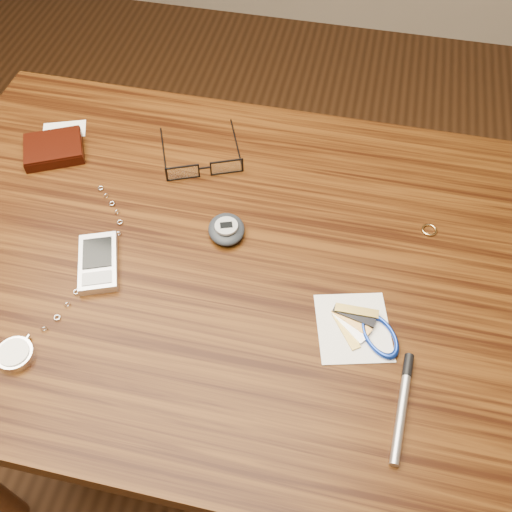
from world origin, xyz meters
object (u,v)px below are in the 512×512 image
object	(u,v)px
desk	(224,291)
wallet_and_card	(54,148)
pda_phone	(98,262)
pedometer	(226,229)
silver_pen	(403,398)
eyeglasses	(204,167)
notepad_keys	(366,330)
pocket_watch	(20,347)

from	to	relation	value
desk	wallet_and_card	world-z (taller)	wallet_and_card
wallet_and_card	pda_phone	bearing A→B (deg)	-51.87
pedometer	silver_pen	bearing A→B (deg)	-37.04
eyeglasses	silver_pen	bearing A→B (deg)	-43.53
eyeglasses	notepad_keys	bearing A→B (deg)	-39.73
pocket_watch	pedometer	distance (m)	0.33
pocket_watch	eyeglasses	bearing A→B (deg)	68.17
desk	silver_pen	bearing A→B (deg)	-31.69
eyeglasses	silver_pen	size ratio (longest dim) A/B	1.17
wallet_and_card	notepad_keys	size ratio (longest dim) A/B	1.09
pedometer	wallet_and_card	bearing A→B (deg)	161.69
pedometer	silver_pen	xyz separation A→B (m)	(0.28, -0.21, -0.01)
desk	pda_phone	xyz separation A→B (m)	(-0.17, -0.06, 0.11)
pocket_watch	pedometer	world-z (taller)	pedometer
wallet_and_card	notepad_keys	world-z (taller)	wallet_and_card
wallet_and_card	pedometer	size ratio (longest dim) A/B	1.91
eyeglasses	desk	bearing A→B (deg)	-66.52
pocket_watch	silver_pen	size ratio (longest dim) A/B	2.30
eyeglasses	notepad_keys	xyz separation A→B (m)	(0.29, -0.24, -0.01)
notepad_keys	silver_pen	distance (m)	0.10
notepad_keys	silver_pen	bearing A→B (deg)	-57.75
pda_phone	notepad_keys	world-z (taller)	pda_phone
wallet_and_card	eyeglasses	distance (m)	0.26
pedometer	silver_pen	world-z (taller)	pedometer
wallet_and_card	silver_pen	world-z (taller)	wallet_and_card
desk	pedometer	xyz separation A→B (m)	(-0.00, 0.04, 0.11)
desk	pocket_watch	bearing A→B (deg)	-135.80
desk	pedometer	bearing A→B (deg)	90.93
eyeglasses	pedometer	distance (m)	0.14
wallet_and_card	pocket_watch	distance (m)	0.38
eyeglasses	silver_pen	distance (m)	0.48
wallet_and_card	eyeglasses	bearing A→B (deg)	2.16
wallet_and_card	silver_pen	size ratio (longest dim) A/B	1.02
pda_phone	silver_pen	bearing A→B (deg)	-14.19
silver_pen	pocket_watch	bearing A→B (deg)	-175.62
pda_phone	notepad_keys	bearing A→B (deg)	-3.83
wallet_and_card	pocket_watch	bearing A→B (deg)	-72.22
eyeglasses	notepad_keys	distance (m)	0.38
eyeglasses	pda_phone	world-z (taller)	eyeglasses
desk	wallet_and_card	size ratio (longest dim) A/B	6.68
pda_phone	silver_pen	xyz separation A→B (m)	(0.45, -0.11, -0.00)
desk	pedometer	world-z (taller)	pedometer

